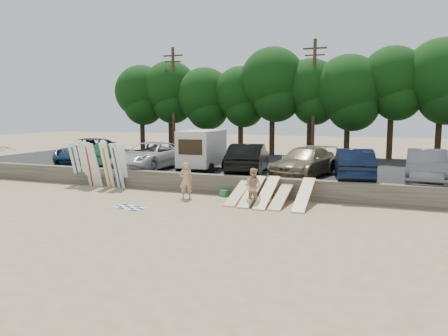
# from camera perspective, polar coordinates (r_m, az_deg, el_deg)

# --- Properties ---
(ground) EXTENTS (120.00, 120.00, 0.00)m
(ground) POSITION_cam_1_polar(r_m,az_deg,el_deg) (19.92, -2.21, -4.99)
(ground) COLOR tan
(ground) RESTS_ON ground
(seawall) EXTENTS (44.00, 0.50, 1.00)m
(seawall) POSITION_cam_1_polar(r_m,az_deg,el_deg) (22.57, 0.80, -2.23)
(seawall) COLOR #6B6356
(seawall) RESTS_ON ground
(parking_lot) EXTENTS (44.00, 14.50, 0.70)m
(parking_lot) POSITION_cam_1_polar(r_m,az_deg,el_deg) (29.66, 5.82, -0.25)
(parking_lot) COLOR #282828
(parking_lot) RESTS_ON ground
(treeline) EXTENTS (32.44, 5.86, 8.84)m
(treeline) POSITION_cam_1_polar(r_m,az_deg,el_deg) (36.20, 9.20, 10.46)
(treeline) COLOR #382616
(treeline) RESTS_ON parking_lot
(utility_poles) EXTENTS (25.80, 0.26, 9.00)m
(utility_poles) POSITION_cam_1_polar(r_m,az_deg,el_deg) (34.37, 11.64, 9.15)
(utility_poles) COLOR #473321
(utility_poles) RESTS_ON parking_lot
(box_trailer) EXTENTS (2.38, 3.96, 2.44)m
(box_trailer) POSITION_cam_1_polar(r_m,az_deg,el_deg) (26.49, -2.87, 2.61)
(box_trailer) COLOR beige
(box_trailer) RESTS_ON parking_lot
(car_0) EXTENTS (4.56, 6.88, 1.76)m
(car_0) POSITION_cam_1_polar(r_m,az_deg,el_deg) (31.23, -17.24, 2.10)
(car_0) COLOR #142A46
(car_0) RESTS_ON parking_lot
(car_1) EXTENTS (2.61, 4.74, 1.48)m
(car_1) POSITION_cam_1_polar(r_m,az_deg,el_deg) (29.13, -14.77, 1.56)
(car_1) COLOR #163E29
(car_1) RESTS_ON parking_lot
(car_2) EXTENTS (3.08, 6.13, 1.66)m
(car_2) POSITION_cam_1_polar(r_m,az_deg,el_deg) (27.72, -9.55, 1.61)
(car_2) COLOR #AFAFB5
(car_2) RESTS_ON parking_lot
(car_3) EXTENTS (2.72, 5.56, 1.76)m
(car_3) POSITION_cam_1_polar(r_m,az_deg,el_deg) (25.16, 3.21, 1.23)
(car_3) COLOR black
(car_3) RESTS_ON parking_lot
(car_4) EXTENTS (3.36, 5.83, 1.59)m
(car_4) POSITION_cam_1_polar(r_m,az_deg,el_deg) (24.52, 10.45, 0.77)
(car_4) COLOR #7C6D4F
(car_4) RESTS_ON parking_lot
(car_5) EXTENTS (2.56, 5.32, 1.68)m
(car_5) POSITION_cam_1_polar(r_m,az_deg,el_deg) (23.64, 16.55, 0.45)
(car_5) COLOR black
(car_5) RESTS_ON parking_lot
(car_6) EXTENTS (2.08, 5.27, 1.71)m
(car_6) POSITION_cam_1_polar(r_m,az_deg,el_deg) (23.76, 24.91, 0.14)
(car_6) COLOR #47484C
(car_6) RESTS_ON parking_lot
(surfboard_upright_0) EXTENTS (0.57, 0.85, 2.51)m
(surfboard_upright_0) POSITION_cam_1_polar(r_m,az_deg,el_deg) (26.90, -18.79, 0.55)
(surfboard_upright_0) COLOR white
(surfboard_upright_0) RESTS_ON ground
(surfboard_upright_1) EXTENTS (0.59, 0.67, 2.56)m
(surfboard_upright_1) POSITION_cam_1_polar(r_m,az_deg,el_deg) (26.56, -17.80, 0.56)
(surfboard_upright_1) COLOR white
(surfboard_upright_1) RESTS_ON ground
(surfboard_upright_2) EXTENTS (0.51, 0.60, 2.56)m
(surfboard_upright_2) POSITION_cam_1_polar(r_m,az_deg,el_deg) (26.12, -17.18, 0.48)
(surfboard_upright_2) COLOR white
(surfboard_upright_2) RESTS_ON ground
(surfboard_upright_3) EXTENTS (0.56, 0.84, 2.51)m
(surfboard_upright_3) POSITION_cam_1_polar(r_m,az_deg,el_deg) (25.80, -16.57, 0.36)
(surfboard_upright_3) COLOR white
(surfboard_upright_3) RESTS_ON ground
(surfboard_upright_4) EXTENTS (0.53, 0.72, 2.53)m
(surfboard_upright_4) POSITION_cam_1_polar(r_m,az_deg,el_deg) (25.36, -15.04, 0.33)
(surfboard_upright_4) COLOR white
(surfboard_upright_4) RESTS_ON ground
(surfboard_upright_5) EXTENTS (0.53, 0.57, 2.57)m
(surfboard_upright_5) POSITION_cam_1_polar(r_m,az_deg,el_deg) (25.00, -13.11, 0.33)
(surfboard_upright_5) COLOR white
(surfboard_upright_5) RESTS_ON ground
(surfboard_upright_6) EXTENTS (0.60, 0.73, 2.54)m
(surfboard_upright_6) POSITION_cam_1_polar(r_m,az_deg,el_deg) (24.93, -13.79, 0.27)
(surfboard_upright_6) COLOR white
(surfboard_upright_6) RESTS_ON ground
(surfboard_low_0) EXTENTS (0.56, 2.89, 0.93)m
(surfboard_low_0) POSITION_cam_1_polar(r_m,az_deg,el_deg) (20.93, 1.99, -3.09)
(surfboard_low_0) COLOR beige
(surfboard_low_0) RESTS_ON ground
(surfboard_low_1) EXTENTS (0.56, 2.84, 1.09)m
(surfboard_low_1) POSITION_cam_1_polar(r_m,az_deg,el_deg) (20.58, 3.67, -3.04)
(surfboard_low_1) COLOR beige
(surfboard_low_1) RESTS_ON ground
(surfboard_low_2) EXTENTS (0.56, 2.83, 1.13)m
(surfboard_low_2) POSITION_cam_1_polar(r_m,az_deg,el_deg) (20.27, 5.63, -3.17)
(surfboard_low_2) COLOR beige
(surfboard_low_2) RESTS_ON ground
(surfboard_low_3) EXTENTS (0.56, 2.92, 0.84)m
(surfboard_low_3) POSITION_cam_1_polar(r_m,az_deg,el_deg) (20.29, 7.51, -3.61)
(surfboard_low_3) COLOR beige
(surfboard_low_3) RESTS_ON ground
(surfboard_low_4) EXTENTS (0.56, 2.83, 1.13)m
(surfboard_low_4) POSITION_cam_1_polar(r_m,az_deg,el_deg) (19.97, 10.40, -3.42)
(surfboard_low_4) COLOR beige
(surfboard_low_4) RESTS_ON ground
(beachgoer_a) EXTENTS (0.78, 0.70, 1.80)m
(beachgoer_a) POSITION_cam_1_polar(r_m,az_deg,el_deg) (21.56, -4.99, -1.62)
(beachgoer_a) COLOR tan
(beachgoer_a) RESTS_ON ground
(beachgoer_b) EXTENTS (0.93, 0.78, 1.72)m
(beachgoer_b) POSITION_cam_1_polar(r_m,az_deg,el_deg) (19.96, 3.79, -2.46)
(beachgoer_b) COLOR tan
(beachgoer_b) RESTS_ON ground
(cooler) EXTENTS (0.46, 0.41, 0.32)m
(cooler) POSITION_cam_1_polar(r_m,az_deg,el_deg) (22.11, 0.01, -3.32)
(cooler) COLOR #217C39
(cooler) RESTS_ON ground
(gear_bag) EXTENTS (0.36, 0.33, 0.22)m
(gear_bag) POSITION_cam_1_polar(r_m,az_deg,el_deg) (21.63, 3.72, -3.71)
(gear_bag) COLOR #C04A16
(gear_bag) RESTS_ON ground
(beach_towel) EXTENTS (1.82, 1.82, 0.00)m
(beach_towel) POSITION_cam_1_polar(r_m,az_deg,el_deg) (20.06, -12.29, -5.05)
(beach_towel) COLOR white
(beach_towel) RESTS_ON ground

